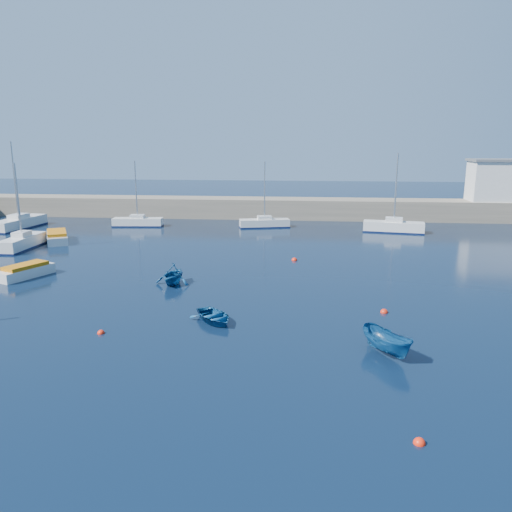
# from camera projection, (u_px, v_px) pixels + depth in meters

# --- Properties ---
(ground) EXTENTS (220.00, 220.00, 0.00)m
(ground) POSITION_uv_depth(u_px,v_px,m) (214.00, 370.00, 22.60)
(ground) COLOR black
(ground) RESTS_ON ground
(back_wall) EXTENTS (96.00, 4.50, 2.60)m
(back_wall) POSITION_uv_depth(u_px,v_px,m) (275.00, 208.00, 66.91)
(back_wall) COLOR #796E5C
(back_wall) RESTS_ON ground
(harbor_office) EXTENTS (10.00, 4.00, 5.00)m
(harbor_office) POSITION_uv_depth(u_px,v_px,m) (511.00, 181.00, 63.25)
(harbor_office) COLOR silver
(harbor_office) RESTS_ON back_wall
(sailboat_3) EXTENTS (1.70, 6.04, 8.13)m
(sailboat_3) POSITION_uv_depth(u_px,v_px,m) (22.00, 242.00, 47.89)
(sailboat_3) COLOR silver
(sailboat_3) RESTS_ON ground
(sailboat_4) EXTENTS (3.05, 7.93, 10.10)m
(sailboat_4) POSITION_uv_depth(u_px,v_px,m) (19.00, 223.00, 59.05)
(sailboat_4) COLOR silver
(sailboat_4) RESTS_ON ground
(sailboat_5) EXTENTS (6.05, 2.16, 7.83)m
(sailboat_5) POSITION_uv_depth(u_px,v_px,m) (138.00, 222.00, 60.43)
(sailboat_5) COLOR silver
(sailboat_5) RESTS_ON ground
(sailboat_6) EXTENTS (6.13, 3.01, 7.78)m
(sailboat_6) POSITION_uv_depth(u_px,v_px,m) (264.00, 223.00, 59.71)
(sailboat_6) COLOR silver
(sailboat_6) RESTS_ON ground
(sailboat_7) EXTENTS (6.88, 2.94, 8.85)m
(sailboat_7) POSITION_uv_depth(u_px,v_px,m) (394.00, 226.00, 56.54)
(sailboat_7) COLOR silver
(sailboat_7) RESTS_ON ground
(motorboat_1) EXTENTS (3.07, 4.45, 1.03)m
(motorboat_1) POSITION_uv_depth(u_px,v_px,m) (26.00, 271.00, 37.90)
(motorboat_1) COLOR silver
(motorboat_1) RESTS_ON ground
(motorboat_2) EXTENTS (4.21, 5.65, 1.11)m
(motorboat_2) POSITION_uv_depth(u_px,v_px,m) (57.00, 237.00, 51.22)
(motorboat_2) COLOR silver
(motorboat_2) RESTS_ON ground
(dinghy_center) EXTENTS (3.61, 3.79, 0.64)m
(dinghy_center) POSITION_uv_depth(u_px,v_px,m) (214.00, 317.00, 28.58)
(dinghy_center) COLOR navy
(dinghy_center) RESTS_ON ground
(dinghy_left) EXTENTS (2.90, 3.24, 1.53)m
(dinghy_left) POSITION_uv_depth(u_px,v_px,m) (173.00, 274.00, 35.96)
(dinghy_left) COLOR navy
(dinghy_left) RESTS_ON ground
(dinghy_right) EXTENTS (2.76, 3.38, 1.25)m
(dinghy_right) POSITION_uv_depth(u_px,v_px,m) (387.00, 343.00, 24.11)
(dinghy_right) COLOR navy
(dinghy_right) RESTS_ON ground
(buoy_0) EXTENTS (0.40, 0.40, 0.40)m
(buoy_0) POSITION_uv_depth(u_px,v_px,m) (101.00, 333.00, 26.93)
(buoy_0) COLOR #FC250D
(buoy_0) RESTS_ON ground
(buoy_1) EXTENTS (0.47, 0.47, 0.47)m
(buoy_1) POSITION_uv_depth(u_px,v_px,m) (384.00, 313.00, 30.19)
(buoy_1) COLOR red
(buoy_1) RESTS_ON ground
(buoy_3) EXTENTS (0.48, 0.48, 0.48)m
(buoy_3) POSITION_uv_depth(u_px,v_px,m) (294.00, 260.00, 43.35)
(buoy_3) COLOR #FC250D
(buoy_3) RESTS_ON ground
(buoy_5) EXTENTS (0.43, 0.43, 0.43)m
(buoy_5) POSITION_uv_depth(u_px,v_px,m) (419.00, 443.00, 17.14)
(buoy_5) COLOR #FC250D
(buoy_5) RESTS_ON ground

